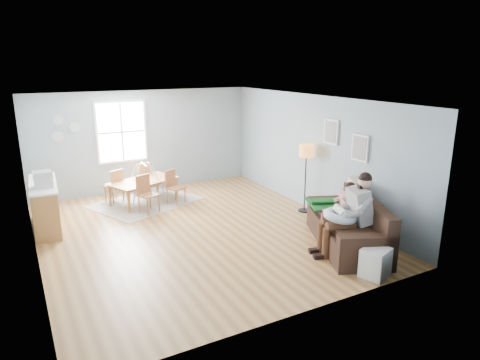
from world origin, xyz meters
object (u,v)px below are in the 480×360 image
chair_se (173,185)px  chair_ne (143,176)px  floor_lamp (306,156)px  dining_table (145,192)px  sofa (350,229)px  monitor (43,179)px  storage_cube (375,263)px  toddler (344,202)px  chair_nw (115,184)px  baby_swing (145,185)px  counter (45,205)px  father (350,211)px  chair_sw (146,192)px

chair_se → chair_ne: size_ratio=0.97×
floor_lamp → dining_table: size_ratio=0.97×
sofa → monitor: 6.12m
storage_cube → chair_se: 5.42m
toddler → storage_cube: toddler is taller
toddler → chair_ne: (-2.56, 4.89, -0.31)m
sofa → chair_ne: bearing=116.4°
toddler → chair_nw: bearing=126.3°
dining_table → storage_cube: bearing=-90.3°
chair_ne → chair_se: bearing=-67.1°
storage_cube → chair_nw: 6.58m
floor_lamp → monitor: (-5.44, 1.39, -0.17)m
storage_cube → baby_swing: bearing=110.7°
chair_se → counter: 2.95m
chair_se → chair_nw: bearing=148.6°
chair_se → floor_lamp: bearing=-39.1°
father → chair_ne: (-2.28, 5.37, -0.33)m
toddler → chair_sw: (-2.88, 3.46, -0.30)m
floor_lamp → chair_se: floor_lamp is taller
sofa → chair_se: bearing=117.3°
monitor → dining_table: bearing=23.8°
father → chair_ne: bearing=113.0°
chair_sw → chair_ne: (0.32, 1.42, -0.01)m
sofa → chair_sw: 4.69m
father → floor_lamp: floor_lamp is taller
chair_se → chair_ne: chair_ne is taller
chair_ne → monitor: monitor is taller
chair_nw → chair_ne: size_ratio=0.97×
toddler → chair_ne: size_ratio=1.12×
father → storage_cube: (-0.22, -0.89, -0.57)m
sofa → chair_nw: (-3.33, 4.79, 0.14)m
storage_cube → chair_sw: 5.40m
dining_table → chair_sw: chair_sw is taller
toddler → baby_swing: bearing=121.7°
chair_se → baby_swing: baby_swing is taller
chair_nw → baby_swing: 0.73m
dining_table → sofa: bearing=-80.6°
chair_ne → dining_table: bearing=-102.6°
toddler → storage_cube: (-0.51, -1.38, -0.56)m
sofa → chair_sw: bearing=127.8°
father → dining_table: (-2.44, 4.66, -0.53)m
toddler → chair_se: size_ratio=1.15×
father → storage_cube: bearing=-104.1°
chair_nw → chair_ne: bearing=22.9°
sofa → counter: bearing=143.4°
toddler → chair_se: (-2.10, 3.79, -0.33)m
monitor → father: bearing=-37.4°
father → chair_nw: father is taller
toddler → chair_se: toddler is taller
toddler → counter: (-5.04, 3.49, -0.30)m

